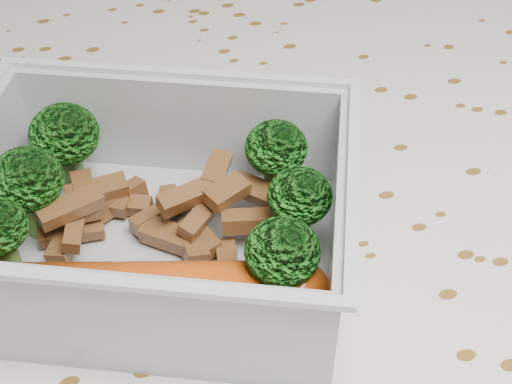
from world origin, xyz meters
name	(u,v)px	position (x,y,z in m)	size (l,w,h in m)	color
dining_table	(249,316)	(0.00, 0.00, 0.67)	(1.40, 0.90, 0.75)	brown
tablecloth	(249,264)	(0.00, 0.00, 0.72)	(1.46, 0.96, 0.19)	silver
lunch_container	(156,226)	(-0.05, -0.01, 0.78)	(0.24, 0.22, 0.07)	silver
broccoli_florets	(149,187)	(-0.05, 0.00, 0.80)	(0.17, 0.15, 0.05)	#608C3F
meat_pile	(157,213)	(-0.05, 0.00, 0.77)	(0.13, 0.09, 0.03)	brown
sausage	(146,293)	(-0.07, -0.05, 0.78)	(0.16, 0.07, 0.03)	#B5420E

